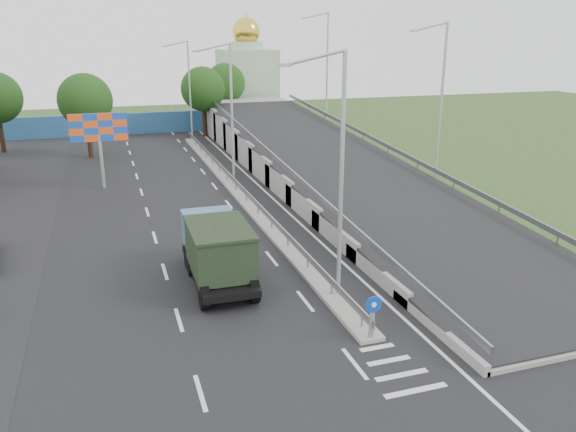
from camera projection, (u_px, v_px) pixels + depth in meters
name	position (u px, v px, depth m)	size (l,w,h in m)	color
ground	(400.00, 374.00, 18.64)	(160.00, 160.00, 0.00)	#2D4C1E
road_surface	(205.00, 212.00, 35.85)	(26.00, 90.00, 0.04)	black
median	(236.00, 191.00, 40.32)	(1.00, 44.00, 0.20)	gray
overpass_ramp	(333.00, 161.00, 42.04)	(10.00, 50.00, 3.50)	gray
median_guardrail	(236.00, 182.00, 40.12)	(0.09, 44.00, 0.71)	gray
sign_bollard	(372.00, 317.00, 20.29)	(0.64, 0.23, 1.67)	black
lamp_post_near	(337.00, 165.00, 22.32)	(2.74, 0.18, 10.08)	#B2B5B7
lamp_post_mid	(229.00, 107.00, 40.42)	(2.74, 0.18, 10.08)	#B2B5B7
lamp_post_far	(188.00, 85.00, 58.51)	(2.74, 0.18, 10.08)	#B2B5B7
blue_wall	(146.00, 123.00, 64.13)	(30.00, 0.50, 2.40)	#265A8B
church	(247.00, 79.00, 74.26)	(7.00, 7.00, 13.80)	#B2CCAD
billboard	(99.00, 132.00, 40.03)	(4.00, 0.24, 5.50)	#B2B5B7
tree_left_mid	(85.00, 101.00, 50.28)	(4.80, 4.80, 7.60)	black
tree_median_far	(203.00, 89.00, 61.07)	(4.80, 4.80, 7.60)	black
tree_ramp_far	(225.00, 83.00, 68.59)	(4.80, 4.80, 7.60)	black
dump_truck	(217.00, 248.00, 25.25)	(2.65, 6.66, 2.92)	black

